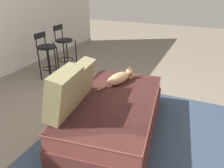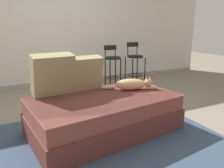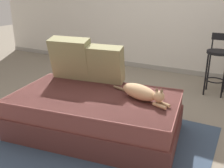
# 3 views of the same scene
# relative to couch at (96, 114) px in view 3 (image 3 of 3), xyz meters

# --- Properties ---
(ground_plane) EXTENTS (16.00, 16.00, 0.00)m
(ground_plane) POSITION_rel_couch_xyz_m (0.00, 0.40, -0.23)
(ground_plane) COLOR slate
(ground_plane) RESTS_ON ground
(wall_back_panel) EXTENTS (8.00, 0.10, 2.60)m
(wall_back_panel) POSITION_rel_couch_xyz_m (0.00, 2.65, 1.07)
(wall_back_panel) COLOR silver
(wall_back_panel) RESTS_ON ground
(wall_baseboard_trim) EXTENTS (8.00, 0.02, 0.09)m
(wall_baseboard_trim) POSITION_rel_couch_xyz_m (0.00, 2.60, -0.18)
(wall_baseboard_trim) COLOR gray
(wall_baseboard_trim) RESTS_ON ground
(area_rug) EXTENTS (2.46, 2.11, 0.01)m
(area_rug) POSITION_rel_couch_xyz_m (0.00, -0.30, -0.22)
(area_rug) COLOR #334256
(area_rug) RESTS_ON ground
(couch) EXTENTS (1.88, 1.24, 0.45)m
(couch) POSITION_rel_couch_xyz_m (0.00, 0.00, 0.00)
(couch) COLOR brown
(couch) RESTS_ON ground
(throw_pillow_corner) EXTENTS (0.53, 0.34, 0.52)m
(throw_pillow_corner) POSITION_rel_couch_xyz_m (-0.54, 0.33, 0.48)
(throw_pillow_corner) COLOR #847F56
(throw_pillow_corner) RESTS_ON couch
(throw_pillow_middle) EXTENTS (0.46, 0.29, 0.46)m
(throw_pillow_middle) POSITION_rel_couch_xyz_m (-0.10, 0.39, 0.45)
(throw_pillow_middle) COLOR #847F56
(throw_pillow_middle) RESTS_ON couch
(cat) EXTENTS (0.71, 0.32, 0.19)m
(cat) POSITION_rel_couch_xyz_m (0.47, 0.12, 0.30)
(cat) COLOR tan
(cat) RESTS_ON couch
(bar_stool_near_window) EXTENTS (0.34, 0.34, 0.90)m
(bar_stool_near_window) POSITION_rel_couch_xyz_m (0.99, 1.83, 0.32)
(bar_stool_near_window) COLOR black
(bar_stool_near_window) RESTS_ON ground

